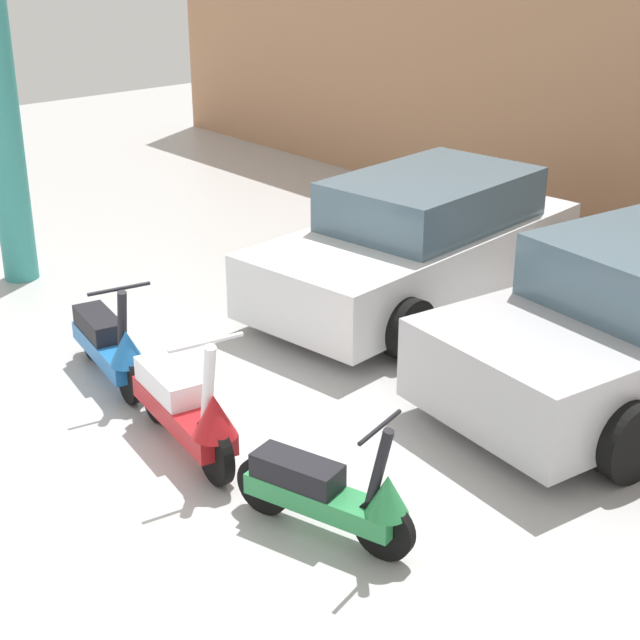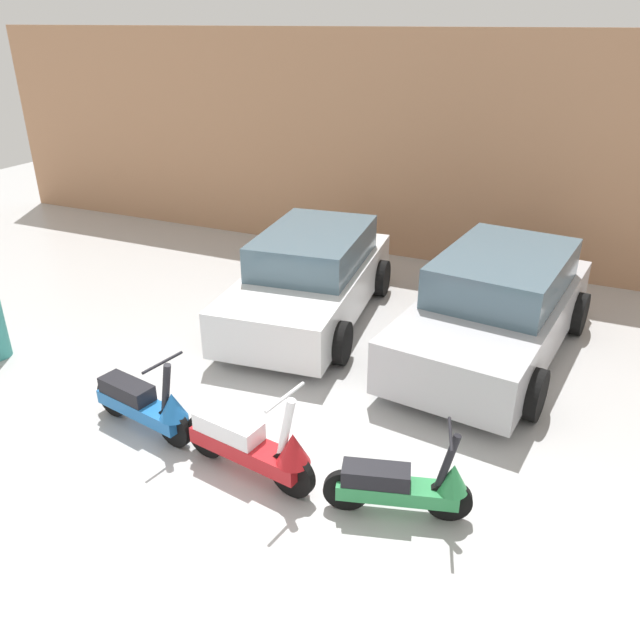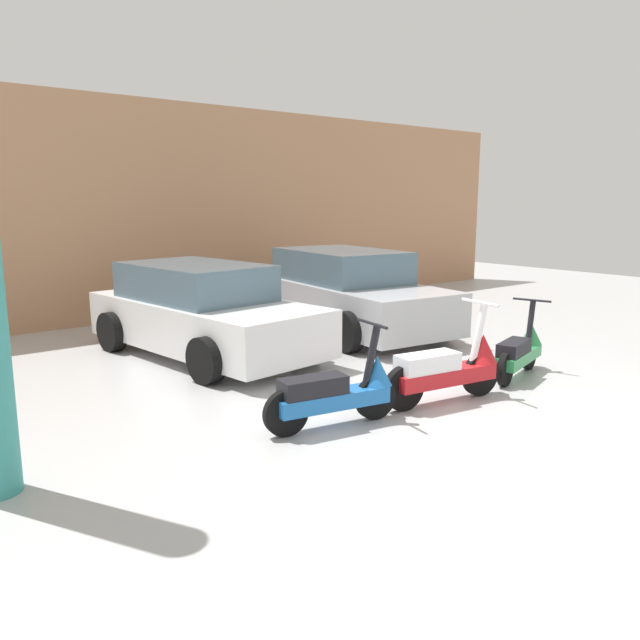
# 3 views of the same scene
# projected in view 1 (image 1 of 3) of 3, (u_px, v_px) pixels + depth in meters

# --- Properties ---
(ground_plane) EXTENTS (28.00, 28.00, 0.00)m
(ground_plane) POSITION_uv_depth(u_px,v_px,m) (113.00, 453.00, 7.62)
(ground_plane) COLOR #B2B2B2
(scooter_front_left) EXTENTS (1.47, 0.60, 1.04)m
(scooter_front_left) POSITION_uv_depth(u_px,v_px,m) (110.00, 344.00, 8.63)
(scooter_front_left) COLOR black
(scooter_front_left) RESTS_ON ground_plane
(scooter_front_right) EXTENTS (1.60, 0.62, 1.12)m
(scooter_front_right) POSITION_uv_depth(u_px,v_px,m) (186.00, 407.00, 7.47)
(scooter_front_right) COLOR black
(scooter_front_right) RESTS_ON ground_plane
(scooter_front_center) EXTENTS (1.35, 0.64, 0.97)m
(scooter_front_center) POSITION_uv_depth(u_px,v_px,m) (330.00, 493.00, 6.49)
(scooter_front_center) COLOR black
(scooter_front_center) RESTS_ON ground_plane
(car_rear_left) EXTENTS (2.24, 4.09, 1.34)m
(car_rear_left) POSITION_uv_depth(u_px,v_px,m) (420.00, 242.00, 10.37)
(car_rear_left) COLOR white
(car_rear_left) RESTS_ON ground_plane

